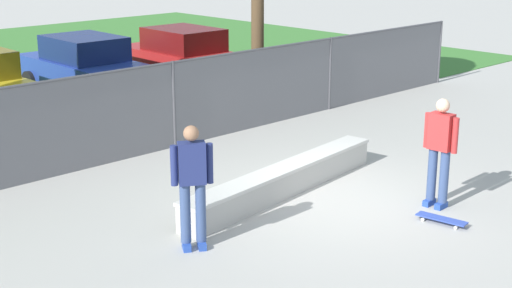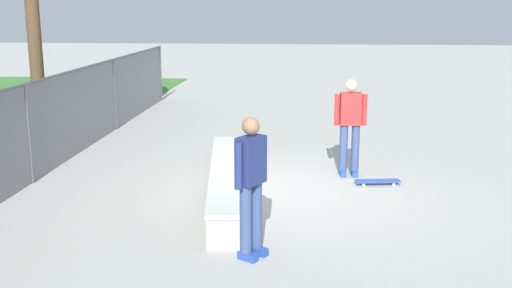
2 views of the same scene
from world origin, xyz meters
The scene contains 6 objects.
ground_plane centered at (0.00, 0.00, 0.00)m, with size 80.00×80.00×0.00m, color #ADAAA3.
concrete_ledge centered at (-0.42, 0.95, 0.25)m, with size 4.87×1.09×0.49m.
skateboarder centered at (0.98, -1.22, 1.01)m, with size 0.29×0.60×1.82m.
skateboard centered at (0.39, -1.70, 0.07)m, with size 0.32×0.82×0.09m.
chainlink_fence centered at (0.00, 4.52, 0.99)m, with size 19.71×0.07×1.82m.
bystander centered at (-2.97, 0.25, 1.01)m, with size 0.53×0.42×1.82m.
Camera 2 is at (-10.24, -0.44, 3.16)m, focal length 42.86 mm.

